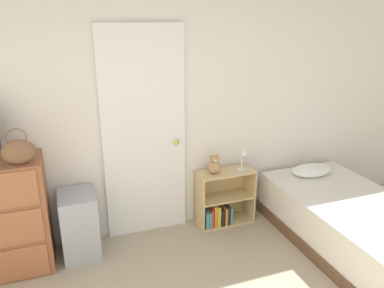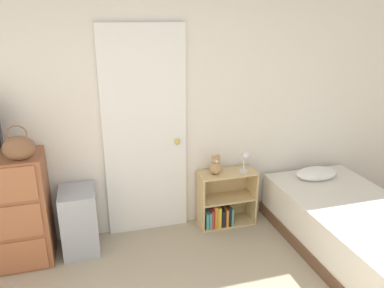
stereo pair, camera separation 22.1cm
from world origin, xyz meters
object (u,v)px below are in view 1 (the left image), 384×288
Objects in this scene: bed at (353,224)px; bookshelf at (221,203)px; handbag at (19,151)px; desk_lamp at (244,156)px; teddy_bear at (214,165)px; storage_bin at (80,224)px.

bookshelf is at bearing 140.84° from bed.
desk_lamp is (2.08, 0.18, -0.38)m from handbag.
bed is at bearing -36.64° from teddy_bear.
storage_bin is at bearing -178.94° from desk_lamp.
bookshelf is (1.86, 0.22, -0.90)m from handbag.
bed is (1.02, -0.83, 0.00)m from bookshelf.
storage_bin is at bearing -177.17° from teddy_bear.
bookshelf is 0.31× the size of bed.
handbag reaches higher than bed.
teddy_bear is at bearing 7.03° from handbag.
teddy_bear is 1.46m from bed.
desk_lamp reaches higher than teddy_bear.
teddy_bear is at bearing 173.34° from desk_lamp.
handbag reaches higher than teddy_bear.
handbag is 0.15× the size of bed.
bed is at bearing -44.75° from desk_lamp.
handbag is 1.31× the size of desk_lamp.
bed is (1.11, -0.83, -0.45)m from teddy_bear.
bed is (0.80, -0.79, -0.52)m from desk_lamp.
storage_bin is 1.47m from bookshelf.
desk_lamp is at bearing -6.66° from teddy_bear.
storage_bin reaches higher than bed.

